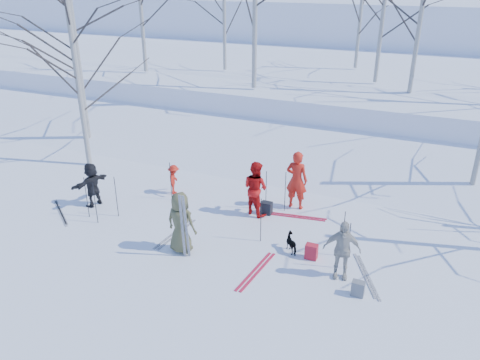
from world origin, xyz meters
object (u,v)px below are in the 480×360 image
at_px(skier_olive_center, 181,223).
at_px(skier_redor_behind, 256,188).
at_px(skier_red_north, 297,180).
at_px(skier_cream_east, 342,250).
at_px(skier_red_seated, 174,180).
at_px(dog, 293,243).
at_px(backpack_red, 311,252).
at_px(backpack_grey, 358,289).
at_px(backpack_dark, 267,208).
at_px(skier_grey_west, 92,185).

distance_m(skier_olive_center, skier_redor_behind, 2.99).
height_order(skier_red_north, skier_redor_behind, skier_red_north).
height_order(skier_redor_behind, skier_cream_east, skier_redor_behind).
xyz_separation_m(skier_olive_center, skier_red_seated, (-2.04, 3.02, -0.34)).
bearing_deg(skier_redor_behind, dog, 158.35).
relative_size(skier_red_north, dog, 3.20).
bearing_deg(skier_olive_center, backpack_red, -160.70).
height_order(skier_red_seated, backpack_grey, skier_red_seated).
relative_size(skier_cream_east, backpack_dark, 3.93).
xyz_separation_m(skier_red_north, backpack_grey, (2.71, -3.75, -0.77)).
bearing_deg(backpack_red, backpack_dark, 136.45).
xyz_separation_m(skier_red_north, backpack_red, (1.28, -2.68, -0.75)).
bearing_deg(skier_grey_west, skier_red_seated, 144.91).
height_order(skier_cream_east, backpack_grey, skier_cream_east).
bearing_deg(skier_cream_east, skier_olive_center, 174.10).
xyz_separation_m(skier_redor_behind, backpack_grey, (3.75, -2.85, -0.68)).
distance_m(skier_red_seated, backpack_grey, 7.48).
bearing_deg(skier_red_north, backpack_grey, 127.71).
xyz_separation_m(skier_olive_center, skier_cream_east, (4.21, 0.53, -0.08)).
relative_size(skier_grey_west, dog, 2.44).
bearing_deg(backpack_red, backpack_grey, -36.95).
xyz_separation_m(skier_cream_east, dog, (-1.43, 0.64, -0.53)).
distance_m(backpack_red, backpack_grey, 1.79).
height_order(skier_red_seated, backpack_red, skier_red_seated).
relative_size(skier_red_north, skier_red_seated, 1.84).
bearing_deg(backpack_grey, dog, 148.79).
distance_m(skier_redor_behind, backpack_grey, 4.76).
relative_size(skier_olive_center, dog, 2.88).
relative_size(skier_grey_west, backpack_dark, 3.67).
distance_m(skier_red_north, skier_redor_behind, 1.38).
bearing_deg(skier_grey_west, backpack_dark, 120.04).
height_order(skier_red_north, skier_cream_east, skier_red_north).
relative_size(backpack_red, backpack_dark, 1.05).
height_order(dog, backpack_grey, dog).
distance_m(skier_olive_center, skier_red_north, 4.25).
bearing_deg(skier_cream_east, skier_red_seated, 145.25).
bearing_deg(skier_red_seated, skier_olive_center, -167.47).
bearing_deg(backpack_dark, skier_red_seated, 178.35).
bearing_deg(dog, backpack_red, 121.25).
bearing_deg(skier_olive_center, backpack_dark, -112.94).
bearing_deg(dog, backpack_dark, -96.57).
distance_m(dog, backpack_grey, 2.33).
height_order(skier_redor_behind, backpack_red, skier_redor_behind).
relative_size(skier_olive_center, skier_grey_west, 1.18).
relative_size(skier_red_seated, skier_grey_west, 0.71).
height_order(skier_olive_center, backpack_dark, skier_olive_center).
bearing_deg(skier_olive_center, skier_redor_behind, -107.97).
xyz_separation_m(skier_redor_behind, skier_cream_east, (3.19, -2.27, -0.09)).
bearing_deg(backpack_dark, dog, -51.00).
distance_m(skier_cream_east, dog, 1.65).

